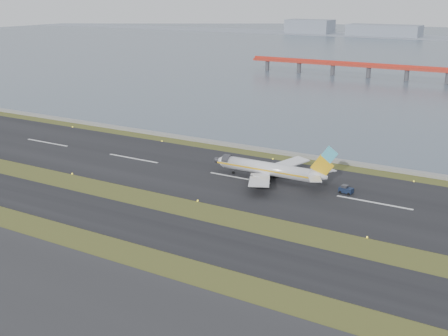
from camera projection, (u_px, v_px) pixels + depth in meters
The scene contains 7 objects.
ground at pixel (181, 211), 140.37m from camera, with size 1000.00×1000.00×0.00m, color #3E4C1B.
taxiway_strip at pixel (152, 227), 130.49m from camera, with size 1000.00×18.00×0.10m, color black.
runway_strip at pixel (239, 178), 165.00m from camera, with size 1000.00×45.00×0.10m, color black.
seawall at pixel (283, 153), 189.51m from camera, with size 1000.00×2.50×1.00m, color gray.
red_pier at pixel (448, 72), 333.87m from camera, with size 260.00×5.00×10.20m.
airliner at pixel (271, 169), 161.85m from camera, with size 38.52×32.89×12.80m.
pushback_tug at pixel (346, 190), 152.06m from camera, with size 3.85×2.52×2.33m.
Camera 1 is at (75.78, -107.12, 52.11)m, focal length 45.00 mm.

